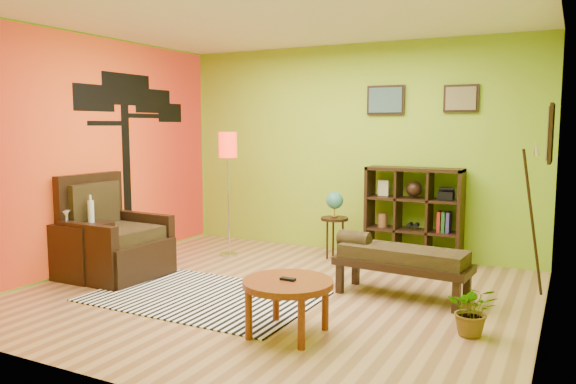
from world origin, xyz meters
The scene contains 11 objects.
ground centered at (0.00, 0.00, 0.00)m, with size 5.00×5.00×0.00m, color tan.
room_shell centered at (-0.09, 0.01, 1.80)m, with size 5.04×4.54×2.82m.
zebra_rug centered at (-0.59, -0.41, 0.01)m, with size 2.24×1.46×0.01m, color white.
coffee_table centered at (0.63, -0.92, 0.40)m, with size 0.75×0.75×0.48m.
armchair centered at (-2.00, -0.20, 0.35)m, with size 1.01×1.01×1.17m.
side_cabinet centered at (-2.20, -0.47, 0.32)m, with size 0.54×0.49×0.95m.
floor_lamp centered at (-1.36, 1.24, 1.33)m, with size 0.25×0.25×1.64m.
globe_table centered at (-0.06, 1.76, 0.66)m, with size 0.36×0.36×0.87m.
cube_shelf centered at (0.91, 2.03, 0.60)m, with size 1.20×0.35×1.20m.
bench centered at (1.15, 0.50, 0.40)m, with size 1.40×0.59×0.63m.
potted_plant centered at (2.00, -0.25, 0.17)m, with size 0.40×0.44×0.34m, color #26661E.
Camera 1 is at (2.68, -4.91, 1.73)m, focal length 35.00 mm.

